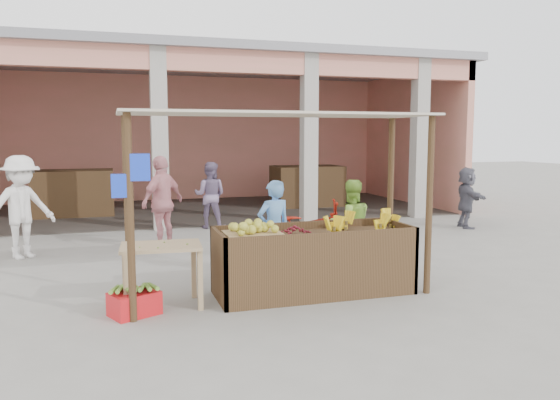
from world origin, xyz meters
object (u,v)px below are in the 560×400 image
object	(u,v)px
motorcycle	(305,229)
red_crate	(134,304)
vendor_blue	(274,226)
vendor_green	(351,223)
side_table	(161,256)
fruit_stall	(313,264)

from	to	relation	value
motorcycle	red_crate	bearing A→B (deg)	143.46
vendor_blue	vendor_green	bearing A→B (deg)	172.49
side_table	vendor_blue	world-z (taller)	vendor_blue
red_crate	vendor_green	xyz separation A→B (m)	(3.33, 1.26, 0.61)
vendor_blue	vendor_green	distance (m)	1.29
fruit_stall	side_table	bearing A→B (deg)	-179.85
fruit_stall	motorcycle	distance (m)	2.00
side_table	vendor_green	world-z (taller)	vendor_green
red_crate	motorcycle	bearing A→B (deg)	11.86
red_crate	motorcycle	world-z (taller)	motorcycle
vendor_blue	vendor_green	world-z (taller)	vendor_blue
fruit_stall	red_crate	xyz separation A→B (m)	(-2.33, -0.23, -0.26)
side_table	vendor_green	size ratio (longest dim) A/B	0.67
fruit_stall	vendor_green	distance (m)	1.49
vendor_blue	motorcycle	size ratio (longest dim) A/B	0.77
red_crate	motorcycle	distance (m)	3.62
side_table	fruit_stall	bearing A→B (deg)	4.17
red_crate	vendor_blue	bearing A→B (deg)	4.62
vendor_blue	vendor_green	size ratio (longest dim) A/B	1.04
vendor_green	motorcycle	bearing A→B (deg)	-57.57
red_crate	motorcycle	size ratio (longest dim) A/B	0.26
side_table	red_crate	bearing A→B (deg)	-142.81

